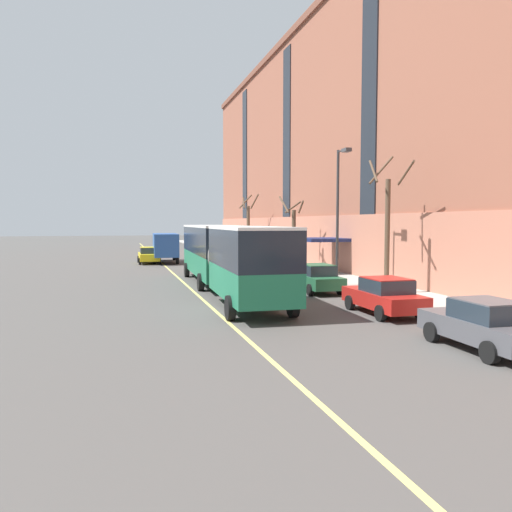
{
  "coord_description": "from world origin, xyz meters",
  "views": [
    {
      "loc": [
        -5.02,
        -21.9,
        3.86
      ],
      "look_at": [
        3.22,
        7.54,
        1.8
      ],
      "focal_mm": 35.0,
      "sensor_mm": 36.0,
      "label": 1
    }
  ],
  "objects_px": {
    "parked_car_red_0": "(384,296)",
    "street_lamp": "(339,204)",
    "city_bus": "(225,254)",
    "street_tree_far_uptown": "(293,233)",
    "parked_car_champagne_7": "(252,260)",
    "street_tree_far_downtown": "(248,226)",
    "box_truck": "(165,246)",
    "street_tree_mid_block": "(387,225)",
    "parked_car_darkgray_6": "(484,325)",
    "taxi_cab": "(149,255)",
    "parked_car_green_4": "(316,278)",
    "parked_car_red_3": "(215,250)",
    "parked_car_white_2": "(229,254)",
    "fire_hydrant": "(287,267)"
  },
  "relations": [
    {
      "from": "taxi_cab",
      "to": "city_bus",
      "type": "bearing_deg",
      "value": -81.98
    },
    {
      "from": "parked_car_red_3",
      "to": "taxi_cab",
      "type": "distance_m",
      "value": 11.09
    },
    {
      "from": "parked_car_green_4",
      "to": "city_bus",
      "type": "bearing_deg",
      "value": 161.7
    },
    {
      "from": "street_tree_far_downtown",
      "to": "street_tree_mid_block",
      "type": "bearing_deg",
      "value": -90.02
    },
    {
      "from": "parked_car_red_0",
      "to": "parked_car_champagne_7",
      "type": "height_order",
      "value": "same"
    },
    {
      "from": "parked_car_white_2",
      "to": "parked_car_green_4",
      "type": "distance_m",
      "value": 21.86
    },
    {
      "from": "taxi_cab",
      "to": "street_tree_far_downtown",
      "type": "relative_size",
      "value": 0.66
    },
    {
      "from": "city_bus",
      "to": "street_tree_far_uptown",
      "type": "xyz_separation_m",
      "value": [
        7.81,
        10.38,
        0.86
      ]
    },
    {
      "from": "parked_car_darkgray_6",
      "to": "street_tree_mid_block",
      "type": "bearing_deg",
      "value": 74.29
    },
    {
      "from": "parked_car_red_3",
      "to": "street_tree_mid_block",
      "type": "xyz_separation_m",
      "value": [
        2.91,
        -32.38,
        2.93
      ]
    },
    {
      "from": "parked_car_red_0",
      "to": "parked_car_champagne_7",
      "type": "relative_size",
      "value": 0.94
    },
    {
      "from": "city_bus",
      "to": "street_tree_far_uptown",
      "type": "relative_size",
      "value": 3.38
    },
    {
      "from": "street_tree_far_downtown",
      "to": "city_bus",
      "type": "bearing_deg",
      "value": -107.65
    },
    {
      "from": "street_tree_far_downtown",
      "to": "fire_hydrant",
      "type": "distance_m",
      "value": 16.69
    },
    {
      "from": "box_truck",
      "to": "street_tree_mid_block",
      "type": "relative_size",
      "value": 1.02
    },
    {
      "from": "street_tree_far_downtown",
      "to": "parked_car_champagne_7",
      "type": "bearing_deg",
      "value": -103.4
    },
    {
      "from": "city_bus",
      "to": "parked_car_champagne_7",
      "type": "bearing_deg",
      "value": 68.06
    },
    {
      "from": "parked_car_white_2",
      "to": "taxi_cab",
      "type": "relative_size",
      "value": 0.94
    },
    {
      "from": "parked_car_red_0",
      "to": "street_lamp",
      "type": "xyz_separation_m",
      "value": [
        1.71,
        8.14,
        4.12
      ]
    },
    {
      "from": "parked_car_red_0",
      "to": "street_tree_far_downtown",
      "type": "height_order",
      "value": "street_tree_far_downtown"
    },
    {
      "from": "street_tree_far_uptown",
      "to": "street_lamp",
      "type": "bearing_deg",
      "value": -95.93
    },
    {
      "from": "street_tree_mid_block",
      "to": "parked_car_green_4",
      "type": "bearing_deg",
      "value": 142.97
    },
    {
      "from": "parked_car_red_0",
      "to": "street_tree_far_uptown",
      "type": "distance_m",
      "value": 19.35
    },
    {
      "from": "box_truck",
      "to": "street_lamp",
      "type": "distance_m",
      "value": 23.27
    },
    {
      "from": "parked_car_red_0",
      "to": "parked_car_green_4",
      "type": "height_order",
      "value": "same"
    },
    {
      "from": "parked_car_champagne_7",
      "to": "street_tree_mid_block",
      "type": "relative_size",
      "value": 0.64
    },
    {
      "from": "taxi_cab",
      "to": "street_tree_far_downtown",
      "type": "distance_m",
      "value": 11.8
    },
    {
      "from": "city_bus",
      "to": "box_truck",
      "type": "distance_m",
      "value": 21.16
    },
    {
      "from": "parked_car_red_3",
      "to": "street_tree_far_uptown",
      "type": "distance_m",
      "value": 18.48
    },
    {
      "from": "box_truck",
      "to": "street_tree_far_uptown",
      "type": "xyz_separation_m",
      "value": [
        9.15,
        -10.73,
        1.36
      ]
    },
    {
      "from": "street_tree_far_uptown",
      "to": "street_lamp",
      "type": "xyz_separation_m",
      "value": [
        -1.13,
        -10.87,
        1.92
      ]
    },
    {
      "from": "parked_car_white_2",
      "to": "taxi_cab",
      "type": "distance_m",
      "value": 7.66
    },
    {
      "from": "parked_car_red_0",
      "to": "street_tree_mid_block",
      "type": "xyz_separation_m",
      "value": [
        2.87,
        4.75,
        2.94
      ]
    },
    {
      "from": "parked_car_green_4",
      "to": "fire_hydrant",
      "type": "xyz_separation_m",
      "value": [
        1.75,
        9.9,
        -0.29
      ]
    },
    {
      "from": "parked_car_red_0",
      "to": "street_lamp",
      "type": "relative_size",
      "value": 0.55
    },
    {
      "from": "street_tree_far_downtown",
      "to": "parked_car_red_3",
      "type": "bearing_deg",
      "value": 127.43
    },
    {
      "from": "parked_car_red_0",
      "to": "taxi_cab",
      "type": "relative_size",
      "value": 0.97
    },
    {
      "from": "parked_car_white_2",
      "to": "fire_hydrant",
      "type": "relative_size",
      "value": 5.9
    },
    {
      "from": "parked_car_red_0",
      "to": "street_tree_mid_block",
      "type": "height_order",
      "value": "street_tree_mid_block"
    },
    {
      "from": "parked_car_darkgray_6",
      "to": "street_lamp",
      "type": "relative_size",
      "value": 0.54
    },
    {
      "from": "parked_car_champagne_7",
      "to": "box_truck",
      "type": "bearing_deg",
      "value": 124.1
    },
    {
      "from": "parked_car_green_4",
      "to": "street_tree_far_downtown",
      "type": "height_order",
      "value": "street_tree_far_downtown"
    },
    {
      "from": "parked_car_darkgray_6",
      "to": "parked_car_red_0",
      "type": "bearing_deg",
      "value": 88.31
    },
    {
      "from": "parked_car_red_3",
      "to": "parked_car_darkgray_6",
      "type": "height_order",
      "value": "same"
    },
    {
      "from": "parked_car_champagne_7",
      "to": "street_tree_far_downtown",
      "type": "relative_size",
      "value": 0.69
    },
    {
      "from": "parked_car_red_0",
      "to": "street_tree_far_uptown",
      "type": "xyz_separation_m",
      "value": [
        2.83,
        19.01,
        2.21
      ]
    },
    {
      "from": "parked_car_darkgray_6",
      "to": "parked_car_champagne_7",
      "type": "height_order",
      "value": "same"
    },
    {
      "from": "parked_car_green_4",
      "to": "taxi_cab",
      "type": "relative_size",
      "value": 0.99
    },
    {
      "from": "taxi_cab",
      "to": "street_tree_far_downtown",
      "type": "height_order",
      "value": "street_tree_far_downtown"
    },
    {
      "from": "parked_car_red_0",
      "to": "street_tree_far_uptown",
      "type": "relative_size",
      "value": 0.75
    }
  ]
}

